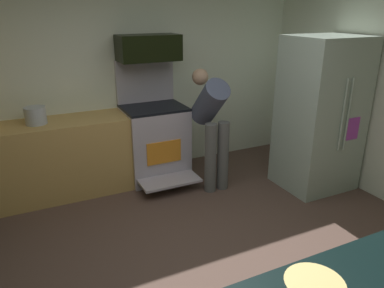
{
  "coord_description": "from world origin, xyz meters",
  "views": [
    {
      "loc": [
        -1.16,
        -2.25,
        2.1
      ],
      "look_at": [
        0.06,
        0.3,
        1.05
      ],
      "focal_mm": 34.28,
      "sensor_mm": 36.0,
      "label": 1
    }
  ],
  "objects_px": {
    "microwave": "(148,48)",
    "stock_pot": "(35,116)",
    "person_cook": "(211,120)",
    "oven_range": "(155,140)",
    "refrigerator": "(320,115)"
  },
  "relations": [
    {
      "from": "microwave",
      "to": "person_cook",
      "type": "distance_m",
      "value": 1.15
    },
    {
      "from": "refrigerator",
      "to": "person_cook",
      "type": "relative_size",
      "value": 1.29
    },
    {
      "from": "oven_range",
      "to": "refrigerator",
      "type": "relative_size",
      "value": 0.82
    },
    {
      "from": "microwave",
      "to": "person_cook",
      "type": "xyz_separation_m",
      "value": [
        0.53,
        -0.63,
        -0.8
      ]
    },
    {
      "from": "microwave",
      "to": "oven_range",
      "type": "bearing_deg",
      "value": -90.0
    },
    {
      "from": "microwave",
      "to": "refrigerator",
      "type": "height_order",
      "value": "refrigerator"
    },
    {
      "from": "oven_range",
      "to": "stock_pot",
      "type": "bearing_deg",
      "value": 179.42
    },
    {
      "from": "oven_range",
      "to": "refrigerator",
      "type": "bearing_deg",
      "value": -32.51
    },
    {
      "from": "stock_pot",
      "to": "refrigerator",
      "type": "bearing_deg",
      "value": -19.74
    },
    {
      "from": "oven_range",
      "to": "person_cook",
      "type": "relative_size",
      "value": 1.06
    },
    {
      "from": "refrigerator",
      "to": "person_cook",
      "type": "bearing_deg",
      "value": 154.89
    },
    {
      "from": "refrigerator",
      "to": "person_cook",
      "type": "height_order",
      "value": "refrigerator"
    },
    {
      "from": "refrigerator",
      "to": "stock_pot",
      "type": "distance_m",
      "value": 3.26
    },
    {
      "from": "person_cook",
      "to": "stock_pot",
      "type": "height_order",
      "value": "person_cook"
    },
    {
      "from": "microwave",
      "to": "stock_pot",
      "type": "height_order",
      "value": "microwave"
    }
  ]
}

